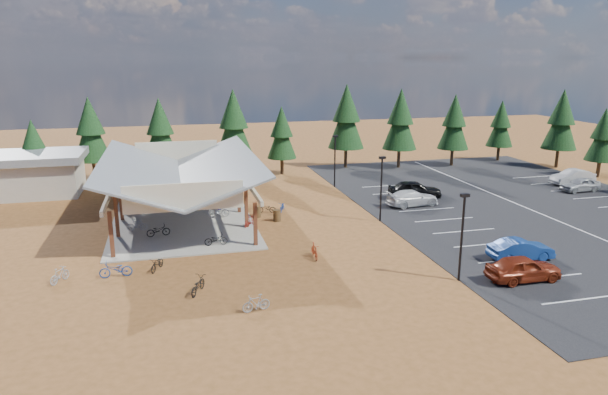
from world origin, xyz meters
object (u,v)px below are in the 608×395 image
Objects in this scene: bike_12 at (198,285)px; bike_13 at (256,303)px; bike_5 at (219,211)px; car_9 at (573,177)px; trash_bin_0 at (257,212)px; car_8 at (580,185)px; outbuilding at (23,174)px; bike_3 at (165,191)px; car_0 at (523,268)px; bike_8 at (157,264)px; bike_1 at (137,225)px; bike_15 at (251,221)px; bike_14 at (282,207)px; bike_2 at (137,207)px; bike_9 at (60,275)px; bike_6 at (212,204)px; bike_4 at (216,239)px; bike_10 at (116,269)px; bike_pavilion at (180,170)px; lamp_post_1 at (381,184)px; bike_7 at (210,194)px; bike_11 at (314,251)px; bike_0 at (158,230)px; bike_16 at (266,208)px; car_1 at (521,249)px; lamp_post_2 at (335,157)px; car_3 at (412,198)px; lamp_post_0 at (462,231)px; car_4 at (415,190)px; trash_bin_1 at (277,216)px.

bike_12 reaches higher than bike_13.
car_9 is (35.72, 3.20, 0.19)m from bike_5.
car_8 is at bearing 1.56° from trash_bin_0.
outbuilding is 13.47m from bike_3.
car_0 reaches higher than trash_bin_0.
car_9 is at bearing 42.37° from bike_8.
bike_1 is 8.32m from bike_15.
bike_8 reaches higher than bike_14.
bike_3 is 1.09× the size of bike_5.
bike_2 is 5.22m from bike_3.
bike_12 is 1.11× the size of bike_15.
bike_9 reaches higher than bike_8.
trash_bin_0 is at bearing -86.73° from bike_12.
bike_6 is at bearing -72.23° from bike_12.
bike_12 is at bearing -160.84° from bike_3.
bike_10 reaches higher than bike_4.
outbuilding is (-14.00, 11.00, -1.80)m from bike_pavilion.
bike_12 is (14.33, -26.11, -1.57)m from outbuilding.
car_8 reaches higher than bike_8.
bike_3 reaches higher than bike_9.
lamp_post_1 is 10.42m from bike_15.
bike_7 is (0.10, 3.31, 0.05)m from bike_6.
bike_10 is 12.05m from bike_11.
bike_8 is (-1.83, -11.19, -3.41)m from bike_pavilion.
bike_0 is at bearing -156.59° from trash_bin_0.
bike_16 is at bearing -69.78° from bike_1.
bike_7 is 8.78m from bike_15.
lamp_post_2 is at bearing 17.10° from car_1.
bike_pavilion is 4.19× the size of car_3.
bike_9 is at bearing 138.37° from bike_5.
bike_16 is at bearing -121.86° from bike_2.
outbuilding is at bearing 136.01° from lamp_post_0.
outbuilding is at bearing 30.82° from bike_2.
car_4 reaches higher than bike_9.
lamp_post_1 is at bearing -98.77° from bike_0.
bike_4 is 0.97× the size of bike_15.
bike_1 is 1.01× the size of bike_13.
bike_16 is at bearing 106.88° from car_4.
bike_0 is 0.89× the size of bike_10.
car_0 is at bearing -150.28° from bike_2.
bike_1 reaches higher than bike_13.
bike_3 is 40.13m from car_9.
bike_9 is at bearing -76.65° from car_9.
bike_pavilion is at bearing 79.34° from car_3.
bike_10 is 1.25× the size of bike_13.
bike_3 is at bearing 61.60° from bike_7.
bike_9 is at bearing -150.21° from bike_8.
car_1 is at bearing 79.93° from bike_10.
bike_1 is at bearing -89.55° from car_8.
car_1 is (13.23, -12.08, 0.26)m from trash_bin_1.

